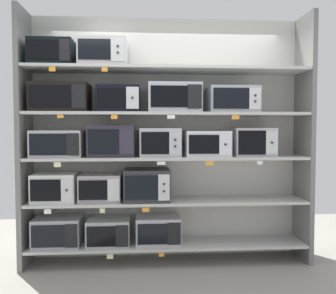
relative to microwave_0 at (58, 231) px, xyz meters
name	(u,v)px	position (x,y,z in m)	size (l,w,h in m)	color
back_panel	(167,138)	(1.16, 0.25, 0.97)	(3.13, 0.04, 2.66)	beige
upright_left	(24,139)	(-0.33, 0.00, 0.97)	(0.05, 0.45, 2.66)	slate
upright_right	(304,138)	(2.65, 0.00, 0.97)	(0.05, 0.45, 2.66)	slate
shelf_0	(168,244)	(1.16, 0.00, -0.16)	(2.93, 0.45, 0.03)	beige
microwave_0	(58,231)	(0.00, 0.00, 0.00)	(0.48, 0.39, 0.30)	#9B9AA4
microwave_1	(109,231)	(0.53, 0.00, -0.01)	(0.45, 0.40, 0.28)	#A1A6A4
microwave_2	(158,230)	(1.05, 0.00, -0.01)	(0.47, 0.34, 0.29)	#BAB5BC
price_tag_0	(110,257)	(0.56, -0.22, -0.21)	(0.06, 0.00, 0.05)	beige
price_tag_1	(162,255)	(1.08, -0.22, -0.20)	(0.06, 0.00, 0.04)	orange
shelf_1	(168,201)	(1.16, 0.00, 0.30)	(2.93, 0.45, 0.03)	beige
microwave_3	(56,187)	(-0.02, 0.00, 0.46)	(0.44, 0.39, 0.29)	silver
microwave_4	(101,187)	(0.45, 0.00, 0.46)	(0.43, 0.35, 0.28)	#A49AA4
microwave_5	(147,185)	(0.93, 0.00, 0.48)	(0.48, 0.43, 0.33)	#2C2B2F
price_tag_2	(48,212)	(-0.05, -0.22, 0.26)	(0.07, 0.00, 0.05)	white
price_tag_3	(102,211)	(0.49, -0.22, 0.26)	(0.05, 0.00, 0.05)	beige
price_tag_4	(146,210)	(0.92, -0.22, 0.26)	(0.07, 0.00, 0.04)	orange
shelf_2	(168,158)	(1.16, 0.00, 0.77)	(2.93, 0.45, 0.03)	beige
microwave_6	(58,144)	(0.01, 0.00, 0.92)	(0.51, 0.41, 0.28)	#BAB6BA
microwave_7	(112,141)	(0.57, 0.00, 0.95)	(0.48, 0.34, 0.33)	#312B39
microwave_8	(160,142)	(1.07, 0.00, 0.93)	(0.43, 0.40, 0.30)	#BAB9C3
microwave_9	(207,144)	(1.57, 0.00, 0.92)	(0.47, 0.40, 0.27)	silver
microwave_10	(253,142)	(2.08, 0.00, 0.93)	(0.44, 0.34, 0.30)	#BEB2BD
price_tag_5	(57,165)	(0.05, -0.22, 0.72)	(0.07, 0.00, 0.05)	beige
price_tag_6	(161,163)	(1.08, -0.22, 0.73)	(0.08, 0.00, 0.03)	white
price_tag_7	(210,163)	(1.57, -0.22, 0.73)	(0.08, 0.00, 0.04)	orange
price_tag_8	(260,163)	(2.09, -0.22, 0.73)	(0.06, 0.00, 0.04)	white
shelf_3	(168,114)	(1.16, 0.00, 1.23)	(2.93, 0.45, 0.03)	beige
microwave_11	(61,98)	(0.05, 0.00, 1.40)	(0.58, 0.40, 0.30)	black
microwave_12	(119,99)	(0.64, 0.00, 1.39)	(0.44, 0.41, 0.27)	black
microwave_13	(174,98)	(1.22, 0.00, 1.40)	(0.55, 0.42, 0.30)	#B1B6C1
microwave_14	(232,100)	(1.84, 0.00, 1.39)	(0.52, 0.44, 0.27)	#9CA2AA
price_tag_9	(60,116)	(0.09, -0.22, 1.20)	(0.06, 0.00, 0.03)	orange
price_tag_10	(114,117)	(0.61, -0.22, 1.19)	(0.06, 0.00, 0.04)	orange
price_tag_11	(171,117)	(1.18, -0.22, 1.20)	(0.08, 0.00, 0.04)	white
price_tag_12	(236,117)	(1.83, -0.22, 1.19)	(0.08, 0.00, 0.04)	orange
shelf_4	(168,70)	(1.16, 0.00, 1.70)	(2.93, 0.45, 0.03)	beige
microwave_15	(53,54)	(-0.02, 0.00, 1.85)	(0.43, 0.43, 0.26)	black
microwave_16	(103,54)	(0.49, 0.00, 1.86)	(0.49, 0.43, 0.28)	#BDBBBC
price_tag_13	(52,69)	(0.02, -0.22, 1.66)	(0.06, 0.00, 0.05)	orange
price_tag_14	(105,69)	(0.52, -0.22, 1.66)	(0.06, 0.00, 0.04)	orange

